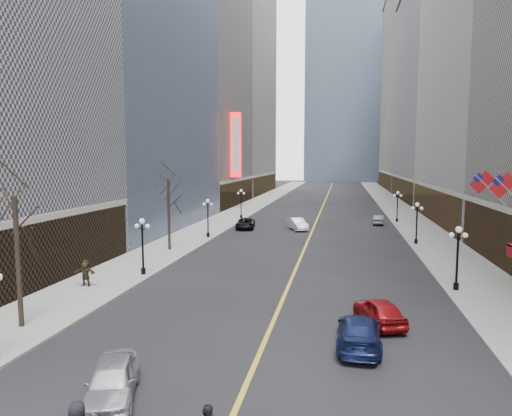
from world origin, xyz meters
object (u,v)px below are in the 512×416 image
at_px(streetlamp_east_1, 458,251).
at_px(streetlamp_east_2, 417,219).
at_px(streetlamp_east_3, 397,203).
at_px(streetlamp_west_2, 208,214).
at_px(car_sb_far, 379,220).
at_px(streetlamp_west_1, 143,240).
at_px(car_nb_far, 245,223).
at_px(car_sb_near, 359,331).
at_px(streetlamp_west_3, 241,201).
at_px(car_sb_mid, 379,311).
at_px(car_nb_near, 112,381).

height_order(streetlamp_east_1, streetlamp_east_2, same).
bearing_deg(streetlamp_east_3, streetlamp_west_2, -142.67).
bearing_deg(car_sb_far, streetlamp_west_1, 64.20).
distance_m(streetlamp_east_1, car_nb_far, 33.47).
relative_size(streetlamp_east_3, car_sb_near, 0.86).
xyz_separation_m(streetlamp_west_3, car_sb_mid, (17.75, -43.58, -2.15)).
relative_size(streetlamp_west_1, car_sb_near, 0.86).
bearing_deg(streetlamp_west_3, car_sb_far, -6.40).
distance_m(streetlamp_east_3, car_sb_near, 47.54).
height_order(streetlamp_east_2, streetlamp_west_2, same).
relative_size(car_sb_mid, car_sb_far, 1.07).
relative_size(streetlamp_east_3, streetlamp_west_3, 1.00).
height_order(streetlamp_west_2, car_nb_far, streetlamp_west_2).
relative_size(streetlamp_east_2, car_nb_far, 0.88).
relative_size(streetlamp_east_2, car_sb_near, 0.86).
height_order(streetlamp_west_3, car_nb_far, streetlamp_west_3).
bearing_deg(car_sb_mid, car_nb_near, 24.89).
xyz_separation_m(car_nb_far, car_sb_far, (18.00, 7.54, -0.03)).
xyz_separation_m(streetlamp_east_3, streetlamp_west_3, (-23.60, 0.00, 0.00)).
relative_size(streetlamp_west_1, streetlamp_west_3, 1.00).
relative_size(car_nb_far, car_sb_near, 0.97).
height_order(streetlamp_east_3, car_nb_far, streetlamp_east_3).
relative_size(streetlamp_west_2, car_sb_near, 0.86).
relative_size(streetlamp_east_2, car_sb_mid, 1.02).
xyz_separation_m(car_nb_near, car_sb_mid, (10.81, 10.42, -0.02)).
distance_m(car_nb_near, car_sb_mid, 15.02).
height_order(streetlamp_east_2, car_sb_mid, streetlamp_east_2).
distance_m(streetlamp_east_2, car_nb_near, 39.73).
distance_m(streetlamp_west_2, streetlamp_west_3, 18.00).
distance_m(car_nb_near, car_sb_near, 11.89).
bearing_deg(car_nb_far, streetlamp_east_1, -58.63).
xyz_separation_m(streetlamp_west_3, car_sb_near, (16.52, -46.96, -2.14)).
relative_size(streetlamp_east_2, streetlamp_west_3, 1.00).
bearing_deg(car_sb_mid, car_sb_far, -113.28).
distance_m(streetlamp_west_1, car_sb_near, 19.94).
distance_m(streetlamp_east_3, car_sb_mid, 44.02).
bearing_deg(car_nb_far, streetlamp_east_2, -28.49).
xyz_separation_m(car_sb_mid, car_sb_far, (3.05, 41.24, -0.07)).
relative_size(car_nb_far, car_sb_mid, 1.16).
bearing_deg(car_sb_far, streetlamp_west_3, -0.49).
bearing_deg(streetlamp_east_3, car_sb_mid, -97.65).
distance_m(streetlamp_west_2, car_sb_mid, 31.21).
xyz_separation_m(streetlamp_east_2, car_sb_mid, (-5.85, -25.58, -2.15)).
bearing_deg(streetlamp_east_1, car_nb_far, 128.52).
height_order(streetlamp_west_3, car_sb_far, streetlamp_west_3).
distance_m(car_nb_far, car_sb_far, 19.52).
xyz_separation_m(streetlamp_east_2, car_nb_near, (-16.66, -36.00, -2.12)).
height_order(streetlamp_east_1, car_sb_near, streetlamp_east_1).
relative_size(streetlamp_east_1, streetlamp_west_2, 1.00).
xyz_separation_m(streetlamp_west_1, car_sb_far, (20.80, 33.67, -2.22)).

